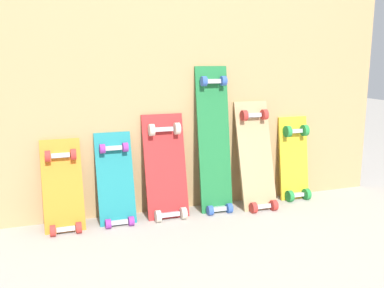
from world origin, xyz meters
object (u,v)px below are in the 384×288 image
(skateboard_orange, at_px, (63,192))
(skateboard_yellow, at_px, (294,163))
(skateboard_teal, at_px, (116,185))
(skateboard_red, at_px, (166,172))
(skateboard_green, at_px, (214,145))
(skateboard_natural, at_px, (256,161))

(skateboard_orange, distance_m, skateboard_yellow, 1.43)
(skateboard_teal, xyz_separation_m, skateboard_yellow, (1.15, 0.03, 0.02))
(skateboard_teal, xyz_separation_m, skateboard_red, (0.29, -0.00, 0.05))
(skateboard_teal, height_order, skateboard_green, skateboard_green)
(skateboard_teal, bearing_deg, skateboard_yellow, 1.57)
(skateboard_orange, bearing_deg, skateboard_green, 1.12)
(skateboard_teal, distance_m, skateboard_yellow, 1.15)
(skateboard_red, bearing_deg, skateboard_natural, -2.44)
(skateboard_teal, bearing_deg, skateboard_green, 0.86)
(skateboard_teal, relative_size, skateboard_natural, 0.81)
(skateboard_green, bearing_deg, skateboard_orange, -178.88)
(skateboard_red, bearing_deg, skateboard_green, 1.70)
(skateboard_orange, distance_m, skateboard_red, 0.57)
(skateboard_green, xyz_separation_m, skateboard_yellow, (0.56, 0.02, -0.16))
(skateboard_orange, xyz_separation_m, skateboard_yellow, (1.43, 0.04, 0.03))
(skateboard_orange, height_order, skateboard_teal, skateboard_teal)
(skateboard_orange, distance_m, skateboard_green, 0.88)
(skateboard_red, distance_m, skateboard_natural, 0.56)
(skateboard_orange, relative_size, skateboard_teal, 0.96)
(skateboard_teal, relative_size, skateboard_red, 0.88)
(skateboard_red, xyz_separation_m, skateboard_green, (0.30, 0.01, 0.13))
(skateboard_teal, height_order, skateboard_natural, skateboard_natural)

